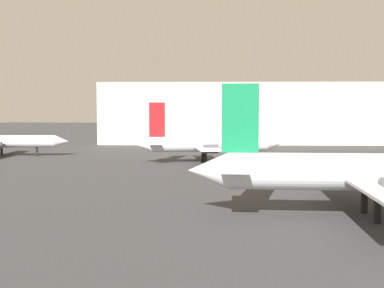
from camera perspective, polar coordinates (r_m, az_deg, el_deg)
The scene contains 4 objects.
airplane_on_taxiway at distance 42.40m, azimuth 21.05°, elevation -3.06°, with size 32.03×25.09×10.79m.
airplane_far_left at distance 80.53m, azimuth 1.83°, elevation -0.00°, with size 24.17×18.26×9.76m.
airplane_far_right at distance 97.93m, azimuth -20.93°, elevation 0.28°, with size 23.73×17.62×7.74m.
terminal_building at distance 131.40m, azimuth 7.65°, elevation 3.51°, with size 79.95×24.18×15.10m, color beige.
Camera 1 is at (2.19, -12.32, 8.76)m, focal length 46.47 mm.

